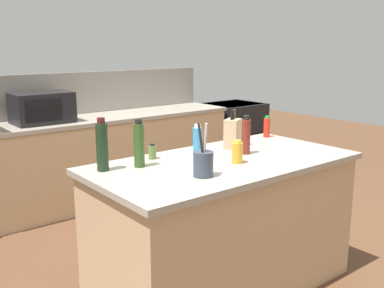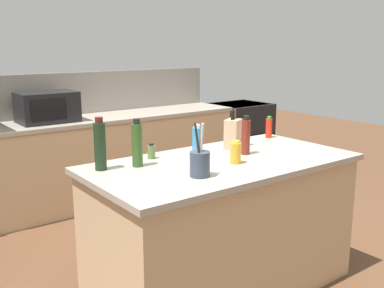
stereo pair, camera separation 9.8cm
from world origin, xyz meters
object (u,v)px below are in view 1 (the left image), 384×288
object	(u,v)px
microwave	(42,108)
dish_soap_bottle	(197,141)
wine_bottle	(102,146)
range_oven	(232,136)
hot_sauce_bottle	(267,127)
spice_jar_oregano	(152,152)
honey_jar	(237,152)
knife_block	(233,133)
utensil_crock	(203,163)
salt_shaker	(246,137)
olive_oil_bottle	(139,144)
vinegar_bottle	(246,136)

from	to	relation	value
microwave	dish_soap_bottle	distance (m)	2.01
microwave	wine_bottle	size ratio (longest dim) A/B	1.69
range_oven	hot_sauce_bottle	xyz separation A→B (m)	(-1.39, -1.86, 0.56)
range_oven	spice_jar_oregano	xyz separation A→B (m)	(-2.54, -1.87, 0.52)
honey_jar	spice_jar_oregano	xyz separation A→B (m)	(-0.37, 0.44, -0.02)
knife_block	honey_jar	world-z (taller)	knife_block
dish_soap_bottle	honey_jar	xyz separation A→B (m)	(0.07, -0.32, -0.03)
microwave	utensil_crock	distance (m)	2.40
microwave	hot_sauce_bottle	xyz separation A→B (m)	(1.21, -1.86, -0.07)
range_oven	wine_bottle	world-z (taller)	wine_bottle
salt_shaker	spice_jar_oregano	world-z (taller)	salt_shaker
utensil_crock	olive_oil_bottle	world-z (taller)	utensil_crock
hot_sauce_bottle	utensil_crock	bearing A→B (deg)	-154.77
microwave	salt_shaker	bearing A→B (deg)	-66.19
honey_jar	microwave	bearing A→B (deg)	100.54
range_oven	honey_jar	world-z (taller)	honey_jar
microwave	vinegar_bottle	size ratio (longest dim) A/B	2.03
knife_block	salt_shaker	world-z (taller)	knife_block
honey_jar	dish_soap_bottle	bearing A→B (deg)	102.62
honey_jar	utensil_crock	bearing A→B (deg)	-165.74
knife_block	dish_soap_bottle	distance (m)	0.34
range_oven	utensil_crock	world-z (taller)	utensil_crock
salt_shaker	dish_soap_bottle	bearing A→B (deg)	-177.15
olive_oil_bottle	hot_sauce_bottle	world-z (taller)	olive_oil_bottle
range_oven	vinegar_bottle	world-z (taller)	vinegar_bottle
olive_oil_bottle	honey_jar	xyz separation A→B (m)	(0.55, -0.32, -0.07)
spice_jar_oregano	vinegar_bottle	world-z (taller)	vinegar_bottle
dish_soap_bottle	spice_jar_oregano	distance (m)	0.33
range_oven	utensil_crock	xyz separation A→B (m)	(-2.54, -2.40, 0.56)
knife_block	olive_oil_bottle	bearing A→B (deg)	152.45
range_oven	honey_jar	xyz separation A→B (m)	(-2.17, -2.30, 0.54)
salt_shaker	wine_bottle	xyz separation A→B (m)	(-1.21, 0.04, 0.10)
range_oven	knife_block	xyz separation A→B (m)	(-1.90, -1.97, 0.59)
utensil_crock	wine_bottle	distance (m)	0.63
vinegar_bottle	hot_sauce_bottle	bearing A→B (deg)	28.73
knife_block	wine_bottle	xyz separation A→B (m)	(-1.05, 0.06, 0.04)
salt_shaker	honey_jar	distance (m)	0.56
microwave	dish_soap_bottle	xyz separation A→B (m)	(0.36, -1.98, -0.05)
hot_sauce_bottle	spice_jar_oregano	xyz separation A→B (m)	(-1.15, -0.01, -0.04)
microwave	olive_oil_bottle	world-z (taller)	olive_oil_bottle
range_oven	honey_jar	distance (m)	3.21
knife_block	microwave	bearing A→B (deg)	81.45
knife_block	spice_jar_oregano	size ratio (longest dim) A/B	2.72
range_oven	salt_shaker	world-z (taller)	salt_shaker
salt_shaker	vinegar_bottle	size ratio (longest dim) A/B	0.46
dish_soap_bottle	vinegar_bottle	bearing A→B (deg)	-31.21
honey_jar	wine_bottle	xyz separation A→B (m)	(-0.77, 0.39, 0.08)
vinegar_bottle	range_oven	bearing A→B (deg)	48.02
honey_jar	hot_sauce_bottle	size ratio (longest dim) A/B	0.85
microwave	dish_soap_bottle	world-z (taller)	microwave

